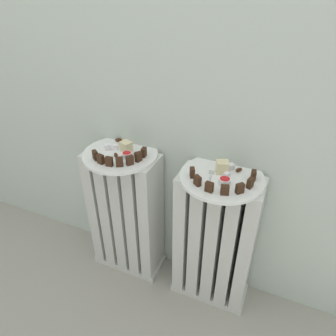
{
  "coord_description": "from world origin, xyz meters",
  "views": [
    {
      "loc": [
        0.4,
        -0.64,
        1.28
      ],
      "look_at": [
        0.0,
        0.28,
        0.63
      ],
      "focal_mm": 32.79,
      "sensor_mm": 36.0,
      "label": 1
    }
  ],
  "objects_px": {
    "jam_bowl_left": "(127,155)",
    "fork": "(211,176)",
    "plate_left": "(120,154)",
    "radiator_left": "(126,215)",
    "jam_bowl_right": "(225,181)",
    "plate_right": "(222,177)",
    "radiator_right": "(214,242)"
  },
  "relations": [
    {
      "from": "plate_left",
      "to": "jam_bowl_left",
      "type": "height_order",
      "value": "jam_bowl_left"
    },
    {
      "from": "plate_left",
      "to": "jam_bowl_left",
      "type": "xyz_separation_m",
      "value": [
        0.05,
        -0.02,
        0.02
      ]
    },
    {
      "from": "radiator_left",
      "to": "radiator_right",
      "type": "relative_size",
      "value": 1.0
    },
    {
      "from": "radiator_right",
      "to": "plate_left",
      "type": "distance_m",
      "value": 0.54
    },
    {
      "from": "radiator_left",
      "to": "plate_left",
      "type": "relative_size",
      "value": 2.06
    },
    {
      "from": "plate_left",
      "to": "jam_bowl_left",
      "type": "relative_size",
      "value": 7.73
    },
    {
      "from": "fork",
      "to": "plate_right",
      "type": "bearing_deg",
      "value": 27.75
    },
    {
      "from": "fork",
      "to": "plate_left",
      "type": "bearing_deg",
      "value": 177.18
    },
    {
      "from": "jam_bowl_left",
      "to": "jam_bowl_right",
      "type": "bearing_deg",
      "value": -2.95
    },
    {
      "from": "radiator_left",
      "to": "jam_bowl_right",
      "type": "height_order",
      "value": "jam_bowl_right"
    },
    {
      "from": "plate_right",
      "to": "radiator_left",
      "type": "bearing_deg",
      "value": -180.0
    },
    {
      "from": "jam_bowl_left",
      "to": "fork",
      "type": "relative_size",
      "value": 0.44
    },
    {
      "from": "radiator_left",
      "to": "jam_bowl_right",
      "type": "relative_size",
      "value": 15.15
    },
    {
      "from": "jam_bowl_left",
      "to": "jam_bowl_right",
      "type": "relative_size",
      "value": 0.95
    },
    {
      "from": "radiator_right",
      "to": "fork",
      "type": "xyz_separation_m",
      "value": [
        -0.04,
        -0.02,
        0.34
      ]
    },
    {
      "from": "radiator_right",
      "to": "jam_bowl_right",
      "type": "xyz_separation_m",
      "value": [
        0.02,
        -0.04,
        0.35
      ]
    },
    {
      "from": "radiator_left",
      "to": "plate_right",
      "type": "height_order",
      "value": "plate_right"
    },
    {
      "from": "plate_right",
      "to": "jam_bowl_left",
      "type": "relative_size",
      "value": 7.73
    },
    {
      "from": "radiator_right",
      "to": "plate_left",
      "type": "xyz_separation_m",
      "value": [
        -0.43,
        0.0,
        0.33
      ]
    },
    {
      "from": "radiator_right",
      "to": "plate_right",
      "type": "distance_m",
      "value": 0.33
    },
    {
      "from": "plate_left",
      "to": "jam_bowl_left",
      "type": "bearing_deg",
      "value": -26.83
    },
    {
      "from": "radiator_right",
      "to": "jam_bowl_left",
      "type": "relative_size",
      "value": 15.93
    },
    {
      "from": "radiator_right",
      "to": "jam_bowl_right",
      "type": "height_order",
      "value": "jam_bowl_right"
    },
    {
      "from": "plate_right",
      "to": "fork",
      "type": "height_order",
      "value": "fork"
    },
    {
      "from": "jam_bowl_left",
      "to": "jam_bowl_right",
      "type": "distance_m",
      "value": 0.4
    },
    {
      "from": "radiator_right",
      "to": "jam_bowl_left",
      "type": "distance_m",
      "value": 0.52
    },
    {
      "from": "plate_left",
      "to": "jam_bowl_left",
      "type": "distance_m",
      "value": 0.05
    },
    {
      "from": "jam_bowl_left",
      "to": "fork",
      "type": "distance_m",
      "value": 0.35
    },
    {
      "from": "plate_right",
      "to": "jam_bowl_left",
      "type": "bearing_deg",
      "value": -176.54
    },
    {
      "from": "jam_bowl_right",
      "to": "fork",
      "type": "height_order",
      "value": "jam_bowl_right"
    },
    {
      "from": "plate_left",
      "to": "fork",
      "type": "bearing_deg",
      "value": -2.82
    },
    {
      "from": "radiator_right",
      "to": "plate_right",
      "type": "relative_size",
      "value": 2.06
    }
  ]
}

